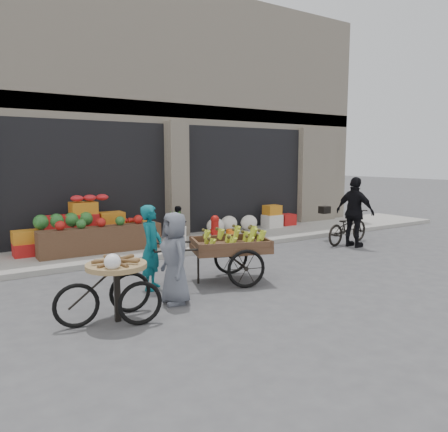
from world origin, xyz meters
TOP-DOWN VIEW (x-y plane):
  - ground at (0.00, 0.00)m, footprint 80.00×80.00m
  - sidewalk at (0.00, 4.10)m, footprint 18.00×2.20m
  - building at (0.00, 8.03)m, footprint 14.00×6.45m
  - fruit_display at (-2.48, 4.38)m, footprint 3.10×1.12m
  - pineapple_bin at (-0.75, 3.60)m, footprint 0.52×0.52m
  - fire_hydrant at (0.35, 3.55)m, footprint 0.22×0.22m
  - orange_bucket at (0.85, 3.50)m, footprint 0.32×0.32m
  - right_bay_goods at (2.61, 4.70)m, footprint 3.35×0.60m
  - seated_person at (-0.35, 4.20)m, footprint 0.51×0.43m
  - banana_cart at (-1.13, 0.71)m, footprint 2.51×1.59m
  - vendor_woman at (-2.49, 1.05)m, footprint 0.63×0.64m
  - tricycle_cart at (-3.54, -0.12)m, footprint 1.45×0.94m
  - vendor_grey at (-2.49, 0.15)m, footprint 0.53×0.75m
  - bicycle at (3.58, 2.01)m, footprint 1.79×0.86m
  - cyclist at (3.38, 1.61)m, footprint 0.60×1.12m

SIDE VIEW (x-z plane):
  - ground at x=0.00m, z-range 0.00..0.00m
  - sidewalk at x=0.00m, z-range 0.00..0.12m
  - orange_bucket at x=0.85m, z-range 0.12..0.42m
  - pineapple_bin at x=-0.75m, z-range 0.12..0.62m
  - right_bay_goods at x=2.61m, z-range 0.06..0.76m
  - bicycle at x=3.58m, z-range 0.00..0.90m
  - fire_hydrant at x=0.35m, z-range 0.15..0.86m
  - tricycle_cart at x=-3.54m, z-range 0.09..1.04m
  - seated_person at x=-0.35m, z-range 0.12..1.05m
  - fruit_display at x=-2.48m, z-range 0.05..1.29m
  - banana_cart at x=-1.13m, z-range 0.22..1.20m
  - vendor_grey at x=-2.49m, z-range 0.00..1.45m
  - vendor_woman at x=-2.49m, z-range 0.00..1.48m
  - cyclist at x=3.38m, z-range 0.00..1.81m
  - building at x=0.00m, z-range -0.13..6.87m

